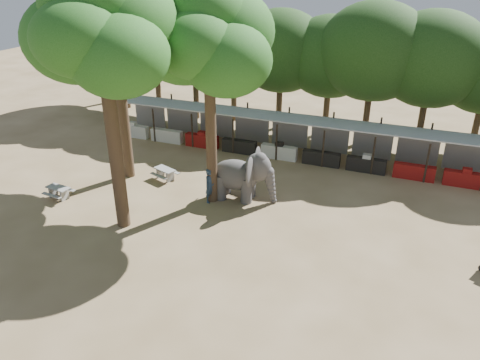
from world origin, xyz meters
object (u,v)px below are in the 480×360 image
at_px(elephant, 243,175).
at_px(picnic_table_far, 165,172).
at_px(yard_tree_center, 101,31).
at_px(yard_tree_back, 207,38).
at_px(yard_tree_left, 115,35).
at_px(picnic_table_near, 59,191).
at_px(handler, 210,186).

xyz_separation_m(elephant, picnic_table_far, (-5.22, 0.57, -0.96)).
height_order(yard_tree_center, yard_tree_back, yard_tree_center).
relative_size(yard_tree_left, picnic_table_near, 7.50).
bearing_deg(yard_tree_left, elephant, -3.00).
relative_size(yard_tree_back, elephant, 3.06).
distance_m(yard_tree_left, yard_tree_back, 6.09).
xyz_separation_m(yard_tree_left, handler, (6.11, -1.42, -7.24)).
bearing_deg(elephant, handler, -151.00).
xyz_separation_m(handler, picnic_table_far, (-3.72, 1.59, -0.52)).
xyz_separation_m(yard_tree_back, handler, (0.11, -0.42, -7.58)).
relative_size(yard_tree_center, picnic_table_far, 7.14).
distance_m(yard_tree_back, elephant, 7.34).
bearing_deg(picnic_table_far, elephant, 13.70).
distance_m(handler, picnic_table_far, 4.07).
bearing_deg(picnic_table_near, handler, 25.85).
distance_m(yard_tree_left, handler, 9.58).
xyz_separation_m(yard_tree_left, picnic_table_far, (2.39, 0.17, -7.76)).
bearing_deg(picnic_table_far, yard_tree_left, -155.98).
xyz_separation_m(yard_tree_center, picnic_table_far, (-0.61, 5.17, -8.77)).
height_order(yard_tree_left, picnic_table_near, yard_tree_left).
bearing_deg(yard_tree_center, yard_tree_back, 53.14).
xyz_separation_m(yard_tree_center, elephant, (4.61, 4.60, -7.80)).
distance_m(yard_tree_center, handler, 9.51).
distance_m(yard_tree_left, picnic_table_near, 8.97).
bearing_deg(picnic_table_near, elephant, 28.54).
height_order(elephant, handler, elephant).
distance_m(yard_tree_center, picnic_table_far, 10.20).
height_order(yard_tree_center, elephant, yard_tree_center).
bearing_deg(picnic_table_far, picnic_table_near, -114.40).
height_order(yard_tree_center, picnic_table_far, yard_tree_center).
bearing_deg(elephant, yard_tree_center, -140.09).
bearing_deg(picnic_table_near, yard_tree_back, 28.78).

